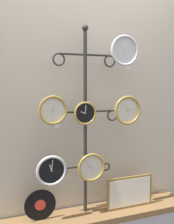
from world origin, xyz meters
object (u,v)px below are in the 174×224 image
at_px(clock_bottom_left, 51,171).
at_px(display_stand, 85,156).
at_px(vinyl_record, 40,205).
at_px(clock_middle_left, 53,110).
at_px(clock_top_right, 125,51).
at_px(clock_bottom_center, 91,167).
at_px(clock_middle_center, 85,113).
at_px(picture_frame, 130,192).
at_px(clock_middle_right, 127,110).

bearing_deg(clock_bottom_left, display_stand, 14.56).
bearing_deg(clock_bottom_left, vinyl_record, 143.04).
distance_m(clock_middle_left, clock_bottom_left, 0.55).
height_order(clock_top_right, clock_bottom_center, clock_top_right).
bearing_deg(clock_middle_center, clock_middle_left, -177.87).
distance_m(clock_middle_left, picture_frame, 1.18).
xyz_separation_m(clock_middle_right, vinyl_record, (-0.87, 0.07, -0.86)).
height_order(display_stand, clock_middle_center, display_stand).
bearing_deg(clock_middle_right, clock_middle_center, 179.70).
xyz_separation_m(clock_middle_left, picture_frame, (0.79, 0.01, -0.87)).
relative_size(display_stand, clock_top_right, 6.30).
relative_size(clock_bottom_left, clock_bottom_center, 1.03).
distance_m(clock_top_right, picture_frame, 1.42).
height_order(clock_middle_left, picture_frame, clock_middle_left).
relative_size(clock_middle_center, vinyl_record, 0.74).
relative_size(clock_top_right, clock_middle_left, 1.14).
xyz_separation_m(clock_top_right, clock_bottom_left, (-0.73, -0.01, -1.10)).
distance_m(clock_top_right, clock_middle_center, 0.72).
distance_m(display_stand, clock_top_right, 1.09).
relative_size(display_stand, picture_frame, 3.65).
relative_size(vinyl_record, picture_frame, 0.58).
distance_m(display_stand, clock_middle_left, 0.59).
bearing_deg(clock_middle_left, display_stand, 16.15).
distance_m(clock_top_right, clock_bottom_center, 1.16).
relative_size(clock_top_right, clock_bottom_center, 1.08).
relative_size(clock_middle_center, clock_bottom_center, 0.80).
height_order(clock_middle_left, clock_bottom_center, clock_middle_left).
distance_m(clock_middle_left, vinyl_record, 0.90).
relative_size(clock_middle_left, picture_frame, 0.51).
xyz_separation_m(clock_bottom_center, picture_frame, (0.43, 0.02, -0.32)).
xyz_separation_m(display_stand, clock_top_right, (0.37, -0.09, 1.02)).
bearing_deg(clock_middle_center, picture_frame, -0.59).
height_order(clock_top_right, clock_middle_left, clock_top_right).
xyz_separation_m(display_stand, clock_middle_right, (0.41, -0.09, 0.44)).
bearing_deg(display_stand, clock_middle_right, -12.24).
bearing_deg(vinyl_record, clock_middle_center, -8.74).
relative_size(display_stand, clock_middle_right, 6.46).
xyz_separation_m(clock_middle_left, clock_middle_center, (0.31, 0.01, -0.04)).
height_order(clock_middle_left, clock_bottom_left, clock_middle_left).
bearing_deg(clock_middle_center, clock_bottom_left, -178.89).
height_order(display_stand, clock_middle_right, display_stand).
distance_m(clock_middle_center, clock_middle_right, 0.45).
bearing_deg(clock_middle_right, display_stand, 167.76).
relative_size(clock_top_right, clock_middle_center, 1.36).
height_order(display_stand, picture_frame, display_stand).
relative_size(clock_middle_right, picture_frame, 0.57).
xyz_separation_m(clock_middle_center, clock_middle_right, (0.45, -0.00, 0.01)).
xyz_separation_m(clock_middle_center, clock_bottom_center, (0.05, -0.02, -0.52)).
bearing_deg(clock_bottom_center, clock_middle_left, 178.38).
bearing_deg(vinyl_record, clock_bottom_center, -10.29).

